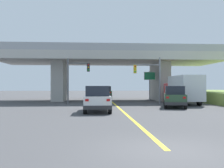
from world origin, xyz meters
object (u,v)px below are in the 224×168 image
object	(u,v)px
sedan_oncoming	(105,92)
highway_sign	(150,79)
box_truck	(183,89)
suv_crossing	(174,97)
suv_lead	(97,99)
traffic_signal_farside	(76,75)
traffic_signal_nearside	(151,75)

from	to	relation	value
sedan_oncoming	highway_sign	size ratio (longest dim) A/B	1.14
box_truck	sedan_oncoming	bearing A→B (deg)	119.28
highway_sign	suv_crossing	bearing A→B (deg)	-90.03
suv_lead	highway_sign	bearing A→B (deg)	63.09
suv_lead	traffic_signal_farside	world-z (taller)	traffic_signal_farside
traffic_signal_nearside	traffic_signal_farside	bearing A→B (deg)	177.58
sedan_oncoming	highway_sign	distance (m)	9.93
sedan_oncoming	traffic_signal_farside	bearing A→B (deg)	-107.06
sedan_oncoming	highway_sign	bearing A→B (deg)	-53.99
suv_lead	traffic_signal_nearside	bearing A→B (deg)	55.32
suv_crossing	suv_lead	bearing A→B (deg)	-139.75
suv_crossing	sedan_oncoming	world-z (taller)	same
highway_sign	traffic_signal_farside	bearing A→B (deg)	-152.81
suv_lead	suv_crossing	size ratio (longest dim) A/B	0.94
suv_lead	suv_crossing	xyz separation A→B (m)	(7.28, 3.53, -0.00)
traffic_signal_nearside	highway_sign	world-z (taller)	traffic_signal_nearside
suv_lead	box_truck	world-z (taller)	box_truck
suv_lead	suv_crossing	world-z (taller)	same
traffic_signal_nearside	traffic_signal_farside	xyz separation A→B (m)	(-8.62, 0.36, 0.01)
suv_crossing	sedan_oncoming	xyz separation A→B (m)	(-5.72, 18.69, 0.00)
box_truck	traffic_signal_nearside	distance (m)	3.95
traffic_signal_farside	highway_sign	world-z (taller)	traffic_signal_farside
suv_crossing	traffic_signal_nearside	world-z (taller)	traffic_signal_nearside
sedan_oncoming	traffic_signal_farside	xyz separation A→B (m)	(-3.94, -12.84, 2.30)
suv_crossing	traffic_signal_farside	xyz separation A→B (m)	(-9.66, 5.85, 2.30)
traffic_signal_farside	suv_lead	bearing A→B (deg)	-75.77
sedan_oncoming	suv_lead	bearing A→B (deg)	-94.02
highway_sign	suv_lead	bearing A→B (deg)	-116.91
traffic_signal_nearside	highway_sign	size ratio (longest dim) A/B	1.30
traffic_signal_nearside	traffic_signal_farside	size ratio (longest dim) A/B	1.03
traffic_signal_farside	highway_sign	xyz separation A→B (m)	(9.66, 4.96, -0.31)
suv_crossing	highway_sign	xyz separation A→B (m)	(0.01, 10.82, 1.99)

